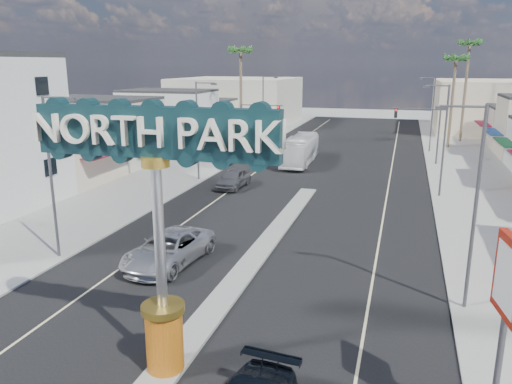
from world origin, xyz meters
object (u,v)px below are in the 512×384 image
Objects in this scene: streetlight_l_near at (53,170)px; streetlight_r_near at (472,199)px; streetlight_l_mid at (199,126)px; car_parked_left at (233,179)px; palm_right_mid at (456,63)px; traffic_signal_left at (256,119)px; streetlight_r_far at (431,111)px; palm_left_far at (241,56)px; bank_pylon_sign at (509,290)px; traffic_signal_right at (421,124)px; streetlight_l_far at (264,106)px; city_bus at (300,150)px; gateway_sign at (158,212)px; suv_left at (169,249)px; palm_right_far at (469,49)px; streetlight_r_mid at (443,135)px.

streetlight_l_near is 1.00× the size of streetlight_r_near.
streetlight_l_mid reaches higher than car_parked_left.
car_parked_left is at bearing -125.12° from palm_right_mid.
streetlight_l_near is 19.11m from car_parked_left.
streetlight_r_far is at bearing 22.20° from traffic_signal_left.
streetlight_r_near is 25.26m from car_parked_left.
streetlight_r_near is 0.69× the size of palm_left_far.
traffic_signal_right is at bearing 82.59° from bank_pylon_sign.
bank_pylon_sign is at bearing -64.01° from palm_left_far.
traffic_signal_left is at bearing 84.90° from streetlight_l_mid.
palm_left_far is at bearing 164.85° from traffic_signal_right.
streetlight_l_far is 0.74× the size of palm_right_mid.
car_parked_left is at bearing -80.71° from streetlight_l_far.
traffic_signal_left reaches higher than city_bus.
streetlight_l_far is (0.00, 22.00, 0.00)m from streetlight_l_mid.
streetlight_r_far is 0.69× the size of palm_left_far.
streetlight_l_near is at bearing 180.00° from streetlight_r_near.
suv_left is at bearing 115.47° from gateway_sign.
streetlight_l_far is at bearing 116.42° from streetlight_r_near.
suv_left is at bearing 176.45° from streetlight_r_near.
traffic_signal_right is at bearing 92.10° from streetlight_r_near.
palm_right_mid reaches higher than bank_pylon_sign.
traffic_signal_left is 26.01m from palm_right_mid.
palm_right_mid is at bearing 75.30° from suv_left.
streetlight_l_far is 1.43× the size of suv_left.
palm_right_far is (5.82, 18.01, 8.11)m from traffic_signal_right.
car_parked_left is at bearing -106.75° from city_bus.
streetlight_l_far is at bearing 157.80° from traffic_signal_right.
bank_pylon_sign is (23.49, -48.19, -6.83)m from palm_left_far.
palm_right_far is 30.08m from city_bus.
suv_left is 1.32× the size of car_parked_left.
streetlight_r_near reaches higher than traffic_signal_left.
traffic_signal_right is at bearing 74.13° from suv_left.
palm_right_far is at bearing 47.85° from city_bus.
palm_right_mid is at bearing 41.75° from city_bus.
streetlight_r_far reaches higher than car_parked_left.
bank_pylon_sign is at bearing -92.65° from palm_right_mid.
bank_pylon_sign is (20.93, -28.19, -0.40)m from streetlight_l_mid.
suv_left is at bearing -81.52° from traffic_signal_left.
car_parked_left is (-16.97, 18.21, -4.26)m from streetlight_r_near.
streetlight_r_mid is at bearing 8.38° from car_parked_left.
gateway_sign reaches higher than city_bus.
suv_left is (6.18, -41.09, -4.19)m from streetlight_l_far.
gateway_sign is at bearing -110.42° from streetlight_r_mid.
car_parked_left is at bearing -73.49° from palm_left_far.
streetlight_r_mid is at bearing 43.79° from streetlight_l_near.
streetlight_l_far is 1.89× the size of car_parked_left.
traffic_signal_right reaches higher than car_parked_left.
traffic_signal_left is at bearing 144.50° from streetlight_r_mid.
palm_right_far reaches higher than city_bus.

